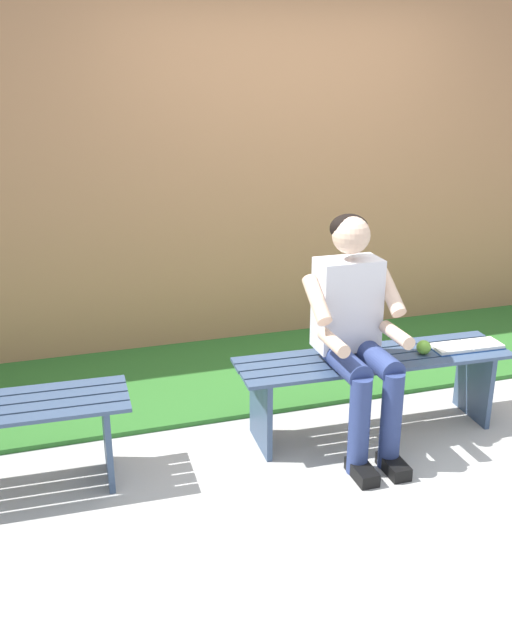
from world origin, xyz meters
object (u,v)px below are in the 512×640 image
at_px(bench_near, 373,375).
at_px(apple, 424,347).
at_px(person_seated, 356,326).
at_px(book_open, 467,346).

xyz_separation_m(bench_near, apple, (-0.28, 0.05, 0.16)).
xyz_separation_m(person_seated, apple, (-0.45, -0.05, -0.20)).
height_order(person_seated, apple, person_seated).
bearing_deg(book_open, apple, 2.45).
bearing_deg(apple, person_seated, 6.03).
distance_m(bench_near, book_open, 0.58).
bearing_deg(book_open, person_seated, 5.89).
height_order(bench_near, apple, apple).
relative_size(person_seated, book_open, 3.04).
relative_size(person_seated, apple, 15.56).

